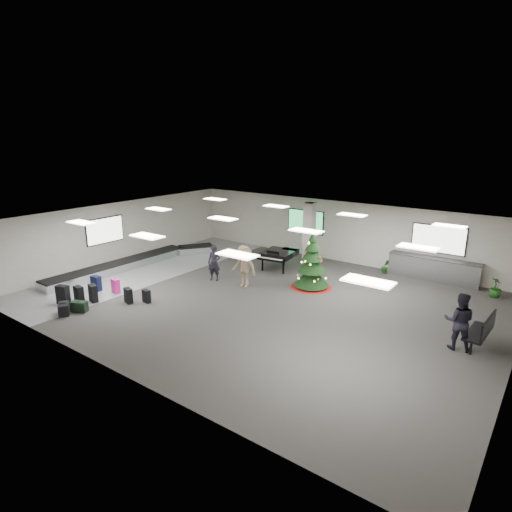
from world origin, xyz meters
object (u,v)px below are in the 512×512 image
Objects in this scene: grand_piano at (278,254)px; traveler_b at (244,266)px; traveler_a at (214,263)px; bench at (482,330)px; traveler_bench at (459,321)px; christmas_tree at (312,268)px; service_counter at (433,269)px; potted_plant_right at (496,287)px; baggage_carousel at (137,262)px; potted_plant_left at (385,266)px; pink_suitcase at (116,286)px.

traveler_b is (0.26, -3.10, 0.18)m from grand_piano.
traveler_b is (1.65, 0.11, 0.11)m from traveler_a.
bench is 0.86m from traveler_bench.
christmas_tree reaches higher than traveler_a.
christmas_tree is 2.98m from traveler_b.
traveler_bench is (2.40, -6.40, 0.38)m from service_counter.
traveler_a is 12.06m from potted_plant_right.
service_counter is 7.30m from grand_piano.
potted_plant_right is (0.27, 5.72, -0.51)m from traveler_bench.
potted_plant_right is at bearing 21.29° from baggage_carousel.
bench is at bearing -18.53° from traveler_a.
traveler_bench is at bearing -53.29° from potted_plant_left.
grand_piano reaches higher than potted_plant_left.
grand_piano is 3.50m from traveler_a.
baggage_carousel is at bearing -155.49° from grand_piano.
traveler_bench is at bearing -135.72° from bench.
traveler_b is at bearing -150.38° from potted_plant_right.
potted_plant_left is at bearing 19.85° from grand_piano.
baggage_carousel is 14.50m from service_counter.
traveler_a is at bearing -175.90° from bench.
baggage_carousel is 2.40× the size of service_counter.
potted_plant_right is (13.10, 9.06, 0.11)m from pink_suitcase.
baggage_carousel is at bearing -152.33° from service_counter.
traveler_a is at bearing -14.91° from traveler_bench.
traveler_a is 0.89× the size of traveler_bench.
bench reaches higher than pink_suitcase.
christmas_tree reaches higher than service_counter.
bench reaches higher than grand_piano.
grand_piano is 9.66m from potted_plant_right.
grand_piano is 9.83m from traveler_bench.
bench is at bearing -62.90° from service_counter.
service_counter is 2.16m from potted_plant_left.
traveler_b is 7.10m from potted_plant_left.
christmas_tree reaches higher than baggage_carousel.
bench reaches higher than potted_plant_right.
potted_plant_left is (1.95, 3.82, -0.54)m from christmas_tree.
grand_piano is at bearing 165.89° from bench.
baggage_carousel is 5.84× the size of traveler_a.
baggage_carousel is 11.49× the size of potted_plant_right.
traveler_a is 2.32× the size of potted_plant_left.
pink_suitcase is at bearing -145.33° from potted_plant_right.
pink_suitcase is 0.25× the size of christmas_tree.
baggage_carousel is 3.86m from pink_suitcase.
christmas_tree reaches higher than traveler_b.
service_counter is 2.18× the size of traveler_bench.
potted_plant_left is 4.82m from potted_plant_right.
grand_piano is 1.18× the size of bench.
traveler_a reaches higher than potted_plant_right.
traveler_bench reaches higher than grand_piano.
christmas_tree is at bearing -35.21° from grand_piano.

